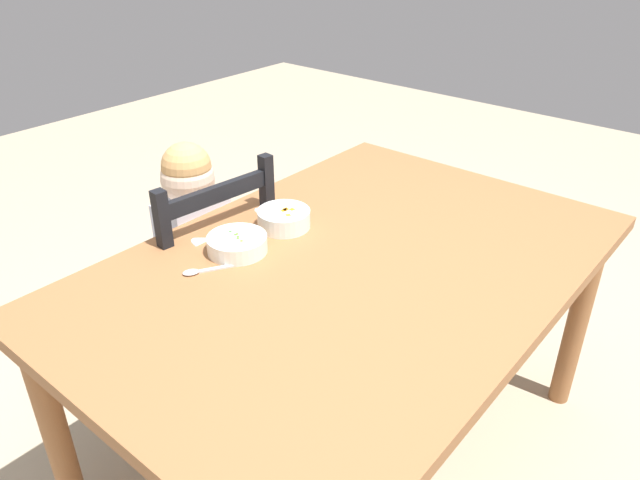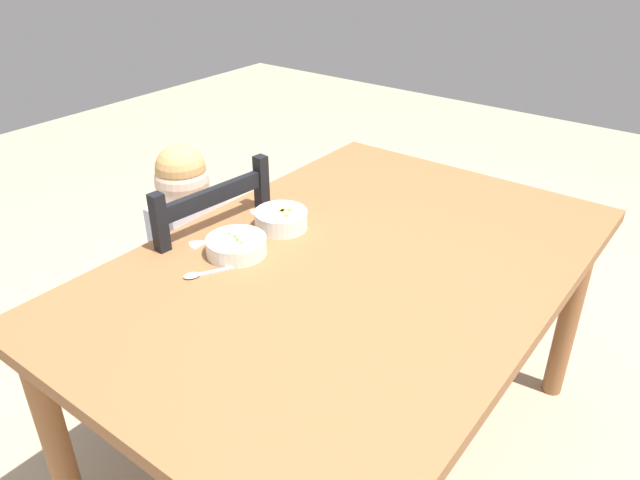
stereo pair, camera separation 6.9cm
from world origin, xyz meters
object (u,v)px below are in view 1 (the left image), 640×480
Objects in this scene: dining_chair at (203,286)px; bowl_of_carrots at (284,218)px; child_figure at (200,240)px; dining_table at (350,286)px; spoon at (199,271)px; bowl_of_peas at (237,243)px.

dining_chair is 0.45m from bowl_of_carrots.
dining_table is at bearing -83.16° from child_figure.
child_figure is 6.06× the size of bowl_of_carrots.
child_figure reaches higher than bowl_of_carrots.
dining_chair is 0.95× the size of child_figure.
dining_chair is 0.49m from spoon.
dining_chair is 5.78× the size of bowl_of_carrots.
dining_chair is at bearing 73.11° from bowl_of_peas.
bowl_of_carrots is at bearing -71.76° from child_figure.
dining_table is 0.62m from dining_chair.
child_figure is (-0.07, 0.57, -0.02)m from dining_table.
dining_chair reaches higher than bowl_of_carrots.
dining_chair is 7.15× the size of spoon.
bowl_of_carrots reaches higher than dining_table.
spoon is at bearing -179.18° from bowl_of_peas.
bowl_of_carrots is (0.10, -0.30, 0.32)m from dining_chair.
dining_table is 0.30m from bowl_of_carrots.
spoon is at bearing -129.27° from child_figure.
bowl_of_carrots reaches higher than spoon.
child_figure reaches higher than spoon.
dining_table is 0.34m from bowl_of_peas.
dining_table is 9.80× the size of bowl_of_carrots.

